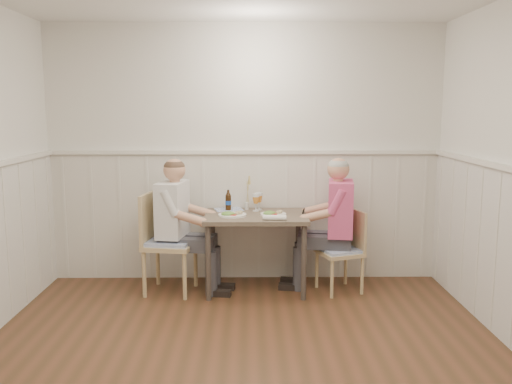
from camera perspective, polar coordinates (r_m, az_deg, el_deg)
ground_plane at (r=3.72m, az=-1.40°, el=-19.51°), size 4.50×4.50×0.00m
room_shell at (r=3.28m, az=-1.50°, el=4.52°), size 4.04×4.54×2.60m
wainscot at (r=4.10m, az=-1.32°, el=-6.36°), size 4.00×4.49×1.34m
dining_table at (r=5.23m, az=-0.03°, el=-3.42°), size 0.98×0.70×0.75m
chair_right at (r=5.32m, az=9.27°, el=-5.78°), size 0.48×0.48×0.79m
chair_left at (r=5.28m, az=-9.68°, el=-4.89°), size 0.52×0.52×0.96m
man_in_pink at (r=5.33m, az=8.38°, el=-4.40°), size 0.65×0.46×1.32m
diner_cream at (r=5.28m, az=-8.31°, el=-4.54°), size 0.65×0.46×1.31m
plate_man at (r=5.18m, az=1.74°, el=-2.23°), size 0.25×0.25×0.06m
plate_diner at (r=5.13m, az=-2.65°, el=-2.32°), size 0.27×0.27×0.07m
beer_glass_a at (r=5.43m, az=0.32°, el=-0.66°), size 0.07×0.07×0.18m
beer_glass_b at (r=5.36m, az=-0.02°, el=-0.79°), size 0.07×0.07×0.17m
beer_bottle at (r=5.40m, az=-2.94°, el=-0.99°), size 0.06×0.06×0.21m
rolled_napkin at (r=4.94m, az=1.96°, el=-2.72°), size 0.22×0.06×0.05m
grass_vase at (r=5.42m, az=-0.99°, el=-0.18°), size 0.04×0.04×0.36m
gingham_mat at (r=5.46m, az=-2.88°, el=-1.84°), size 0.32×0.28×0.01m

